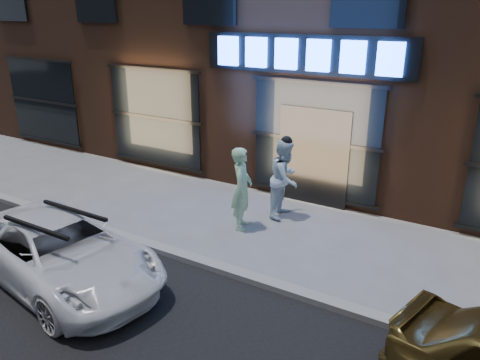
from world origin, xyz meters
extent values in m
plane|color=slate|center=(0.00, 0.00, 0.00)|extent=(90.00, 90.00, 0.00)
cube|color=gray|center=(0.00, 0.00, 0.06)|extent=(60.00, 0.25, 0.12)
cube|color=black|center=(-0.40, 3.95, 3.60)|extent=(5.20, 0.06, 0.90)
cube|color=black|center=(0.00, 3.92, 1.20)|extent=(1.80, 0.10, 2.40)
cube|color=#FFBF72|center=(-10.00, 3.98, 1.60)|extent=(3.00, 0.04, 2.60)
cube|color=black|center=(-10.00, 3.94, 1.60)|extent=(3.20, 0.06, 2.80)
cube|color=#FFBF72|center=(-5.00, 3.98, 1.60)|extent=(3.00, 0.04, 2.60)
cube|color=black|center=(-5.00, 3.94, 1.60)|extent=(3.20, 0.06, 2.80)
cube|color=#FFBF72|center=(0.00, 3.98, 1.60)|extent=(3.00, 0.04, 2.60)
cube|color=black|center=(0.00, 3.94, 1.60)|extent=(3.20, 0.06, 2.80)
cube|color=#2659FF|center=(-2.40, 3.88, 3.60)|extent=(0.55, 0.12, 0.70)
cube|color=#2659FF|center=(-1.60, 3.88, 3.60)|extent=(0.55, 0.12, 0.70)
cube|color=#2659FF|center=(-0.80, 3.88, 3.60)|extent=(0.55, 0.12, 0.70)
cube|color=#2659FF|center=(0.00, 3.88, 3.60)|extent=(0.55, 0.12, 0.70)
cube|color=#2659FF|center=(0.80, 3.88, 3.60)|extent=(0.55, 0.12, 0.70)
cube|color=#2659FF|center=(1.60, 3.88, 3.60)|extent=(0.55, 0.12, 0.70)
imported|color=#ADE4BB|center=(-0.77, 1.81, 0.92)|extent=(0.65, 0.78, 1.84)
imported|color=silver|center=(-0.24, 2.88, 0.92)|extent=(0.73, 0.92, 1.84)
imported|color=white|center=(-2.36, -1.72, 0.59)|extent=(4.50, 2.62, 1.18)
camera|label=1|loc=(4.06, -6.31, 4.59)|focal=35.00mm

